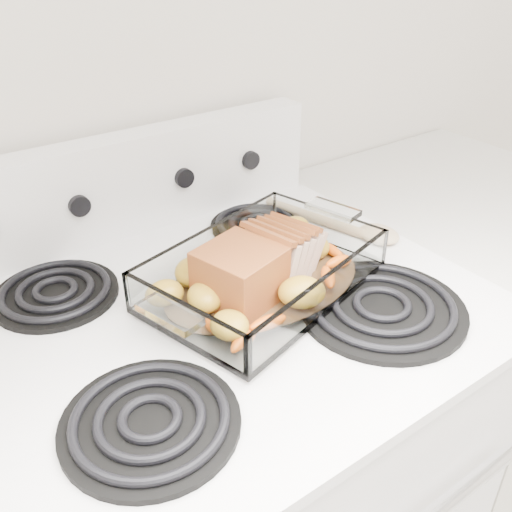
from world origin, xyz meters
TOP-DOWN VIEW (x-y plane):
  - electric_range at (0.00, 1.66)m, footprint 0.78×0.70m
  - counter_right at (0.67, 1.66)m, footprint 0.58×0.68m
  - baking_dish at (0.08, 1.64)m, footprint 0.35×0.23m
  - pork_roast at (0.05, 1.64)m, footprint 0.22×0.11m
  - roast_vegetables at (0.07, 1.67)m, footprint 0.34×0.19m
  - wooden_spoon at (0.33, 1.70)m, footprint 0.12×0.27m

SIDE VIEW (x-z plane):
  - counter_right at x=0.67m, z-range 0.00..0.93m
  - electric_range at x=0.00m, z-range -0.08..1.04m
  - wooden_spoon at x=0.33m, z-range 0.93..0.96m
  - baking_dish at x=0.08m, z-range 0.93..1.00m
  - roast_vegetables at x=0.07m, z-range 0.95..0.99m
  - pork_roast at x=0.05m, z-range 0.95..1.04m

